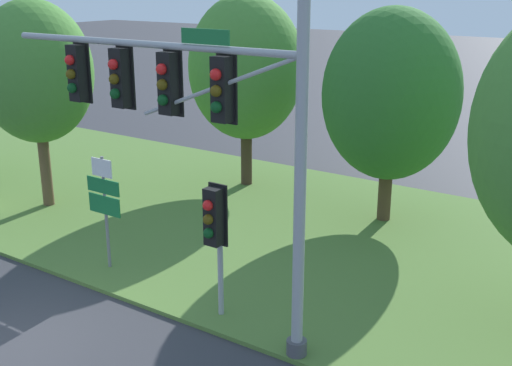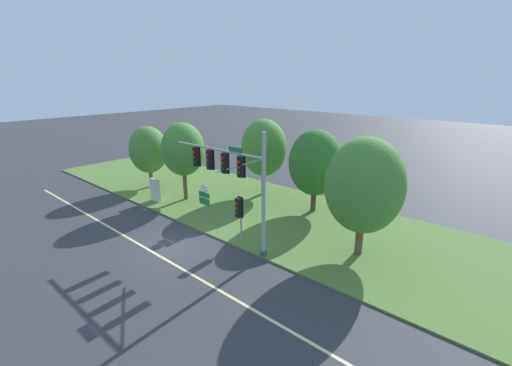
# 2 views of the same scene
# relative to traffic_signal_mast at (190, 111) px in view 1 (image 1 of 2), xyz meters

# --- Properties ---
(ground_plane) EXTENTS (160.00, 160.00, 0.00)m
(ground_plane) POSITION_rel_traffic_signal_mast_xyz_m (-2.62, -2.71, -4.62)
(ground_plane) COLOR #333338
(grass_verge) EXTENTS (48.00, 11.50, 0.10)m
(grass_verge) POSITION_rel_traffic_signal_mast_xyz_m (-2.62, 5.54, -4.57)
(grass_verge) COLOR #517533
(grass_verge) RESTS_ON ground
(traffic_signal_mast) EXTENTS (7.57, 0.49, 7.17)m
(traffic_signal_mast) POSITION_rel_traffic_signal_mast_xyz_m (0.00, 0.00, 0.00)
(traffic_signal_mast) COLOR #9EA0A5
(traffic_signal_mast) RESTS_ON grass_verge
(pedestrian_signal_near_kerb) EXTENTS (0.46, 0.55, 2.98)m
(pedestrian_signal_near_kerb) POSITION_rel_traffic_signal_mast_xyz_m (0.32, 0.28, -2.38)
(pedestrian_signal_near_kerb) COLOR #9EA0A5
(pedestrian_signal_near_kerb) RESTS_ON grass_verge
(route_sign_post) EXTENTS (1.08, 0.08, 2.89)m
(route_sign_post) POSITION_rel_traffic_signal_mast_xyz_m (-3.47, 0.77, -2.67)
(route_sign_post) COLOR slate
(route_sign_post) RESTS_ON grass_verge
(tree_left_of_mast) EXTENTS (3.48, 3.48, 6.44)m
(tree_left_of_mast) POSITION_rel_traffic_signal_mast_xyz_m (-8.61, 3.03, -0.27)
(tree_left_of_mast) COLOR brown
(tree_left_of_mast) RESTS_ON grass_verge
(tree_behind_signpost) EXTENTS (3.91, 3.91, 6.56)m
(tree_behind_signpost) POSITION_rel_traffic_signal_mast_xyz_m (-4.57, 8.44, -0.42)
(tree_behind_signpost) COLOR #423021
(tree_behind_signpost) RESTS_ON grass_verge
(tree_mid_verge) EXTENTS (3.97, 3.97, 6.28)m
(tree_mid_verge) POSITION_rel_traffic_signal_mast_xyz_m (0.91, 7.84, -0.73)
(tree_mid_verge) COLOR #4C3823
(tree_mid_verge) RESTS_ON grass_verge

